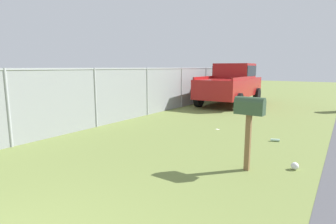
% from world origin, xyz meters
% --- Properties ---
extents(mailbox, '(0.23, 0.53, 1.37)m').
position_xyz_m(mailbox, '(4.54, -1.03, 1.10)').
color(mailbox, brown).
rests_on(mailbox, ground).
extents(pickup_truck, '(5.30, 2.39, 2.09)m').
position_xyz_m(pickup_truck, '(13.32, 2.58, 1.10)').
color(pickup_truck, maroon).
rests_on(pickup_truck, ground).
extents(fence_section, '(15.98, 0.07, 1.88)m').
position_xyz_m(fence_section, '(8.18, 4.14, 1.01)').
color(fence_section, '#9EA3A8').
rests_on(fence_section, ground).
extents(litter_wrapper_by_mailbox, '(0.12, 0.14, 0.01)m').
position_xyz_m(litter_wrapper_by_mailbox, '(7.34, 0.76, 0.00)').
color(litter_wrapper_by_mailbox, silver).
rests_on(litter_wrapper_by_mailbox, ground).
extents(litter_bottle_near_hydrant, '(0.14, 0.23, 0.07)m').
position_xyz_m(litter_bottle_near_hydrant, '(6.89, -1.03, 0.04)').
color(litter_bottle_near_hydrant, '#B2D8BF').
rests_on(litter_bottle_near_hydrant, ground).
extents(litter_bag_midfield_b, '(0.14, 0.14, 0.14)m').
position_xyz_m(litter_bag_midfield_b, '(5.05, -1.78, 0.07)').
color(litter_bag_midfield_b, silver).
rests_on(litter_bag_midfield_b, ground).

